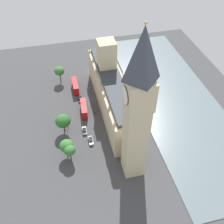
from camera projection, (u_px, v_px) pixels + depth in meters
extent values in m
plane|color=#424244|center=(108.00, 108.00, 126.12)|extent=(136.60, 136.60, 0.00)
cube|color=slate|center=(174.00, 97.00, 131.77)|extent=(38.49, 122.94, 0.25)
cube|color=#CCBA8E|center=(112.00, 95.00, 121.09)|extent=(11.71, 58.29, 15.53)
cube|color=#CCBA8E|center=(107.00, 70.00, 123.60)|extent=(7.82, 7.82, 29.63)
cube|color=#2D3338|center=(112.00, 80.00, 115.17)|extent=(8.90, 55.96, 1.60)
cone|color=#CCBA8E|center=(89.00, 51.00, 132.40)|extent=(1.20, 1.20, 2.45)
cone|color=#CCBA8E|center=(93.00, 60.00, 126.39)|extent=(1.20, 1.20, 2.06)
cone|color=#CCBA8E|center=(96.00, 69.00, 119.92)|extent=(1.20, 1.20, 2.98)
cone|color=#CCBA8E|center=(100.00, 82.00, 114.13)|extent=(1.20, 1.20, 1.96)
cone|color=#CCBA8E|center=(104.00, 94.00, 108.01)|extent=(1.20, 1.20, 1.86)
cone|color=#CCBA8E|center=(109.00, 108.00, 101.64)|extent=(1.20, 1.20, 2.50)
cone|color=#CCBA8E|center=(114.00, 124.00, 95.54)|extent=(1.20, 1.20, 2.38)
cube|color=#CCBA8E|center=(135.00, 141.00, 89.94)|extent=(7.27, 7.27, 32.81)
cube|color=#CCBA8E|center=(139.00, 93.00, 75.19)|extent=(8.00, 8.00, 9.92)
cylinder|color=silver|center=(125.00, 95.00, 74.49)|extent=(0.25, 5.53, 5.53)
torus|color=black|center=(125.00, 95.00, 74.49)|extent=(0.24, 5.77, 5.77)
cylinder|color=silver|center=(135.00, 85.00, 78.10)|extent=(5.53, 0.25, 5.53)
torus|color=black|center=(135.00, 85.00, 78.10)|extent=(5.77, 0.24, 5.77)
pyramid|color=#383D47|center=(143.00, 54.00, 66.34)|extent=(8.00, 8.00, 15.68)
sphere|color=gold|center=(146.00, 23.00, 60.65)|extent=(0.80, 0.80, 0.80)
cube|color=red|center=(75.00, 86.00, 134.45)|extent=(2.54, 10.51, 4.20)
cube|color=black|center=(75.00, 86.00, 134.39)|extent=(2.60, 10.11, 0.70)
cylinder|color=black|center=(79.00, 93.00, 133.52)|extent=(0.35, 1.10, 1.10)
cylinder|color=black|center=(74.00, 94.00, 133.12)|extent=(0.35, 1.10, 1.10)
cylinder|color=black|center=(77.00, 84.00, 138.68)|extent=(0.35, 1.10, 1.10)
cylinder|color=black|center=(72.00, 85.00, 138.29)|extent=(0.35, 1.10, 1.10)
cube|color=navy|center=(81.00, 99.00, 129.77)|extent=(1.91, 4.31, 0.75)
cube|color=black|center=(80.00, 98.00, 129.44)|extent=(1.59, 2.41, 0.65)
cylinder|color=black|center=(83.00, 101.00, 129.20)|extent=(0.25, 0.68, 0.68)
cylinder|color=black|center=(79.00, 102.00, 128.92)|extent=(0.25, 0.68, 0.68)
cylinder|color=black|center=(82.00, 98.00, 131.14)|extent=(0.25, 0.68, 0.68)
cylinder|color=black|center=(79.00, 98.00, 130.85)|extent=(0.25, 0.68, 0.68)
cube|color=red|center=(84.00, 108.00, 122.12)|extent=(3.25, 10.65, 4.20)
cube|color=black|center=(84.00, 108.00, 122.06)|extent=(3.29, 10.26, 0.70)
cylinder|color=black|center=(87.00, 117.00, 121.08)|extent=(0.43, 1.12, 1.10)
cylinder|color=black|center=(82.00, 117.00, 120.81)|extent=(0.43, 1.12, 1.10)
cylinder|color=black|center=(86.00, 106.00, 126.33)|extent=(0.43, 1.12, 1.10)
cylinder|color=black|center=(81.00, 107.00, 126.06)|extent=(0.43, 1.12, 1.10)
cube|color=#B7B7BC|center=(84.00, 131.00, 114.62)|extent=(2.03, 4.49, 0.75)
cube|color=black|center=(84.00, 130.00, 113.98)|extent=(1.64, 2.54, 0.65)
cylinder|color=black|center=(82.00, 129.00, 115.78)|extent=(0.29, 0.69, 0.68)
cylinder|color=black|center=(86.00, 129.00, 115.99)|extent=(0.29, 0.69, 0.68)
cylinder|color=black|center=(83.00, 134.00, 113.77)|extent=(0.29, 0.69, 0.68)
cylinder|color=black|center=(87.00, 133.00, 113.99)|extent=(0.29, 0.69, 0.68)
cube|color=silver|center=(91.00, 141.00, 110.51)|extent=(1.75, 4.59, 0.75)
cube|color=black|center=(91.00, 139.00, 110.19)|extent=(1.46, 2.58, 0.65)
cylinder|color=black|center=(93.00, 144.00, 109.86)|extent=(0.26, 0.68, 0.68)
cylinder|color=black|center=(90.00, 144.00, 109.61)|extent=(0.26, 0.68, 0.68)
cylinder|color=black|center=(92.00, 138.00, 111.93)|extent=(0.26, 0.68, 0.68)
cylinder|color=black|center=(88.00, 139.00, 111.68)|extent=(0.26, 0.68, 0.68)
cylinder|color=maroon|center=(96.00, 112.00, 123.09)|extent=(0.43, 0.43, 1.28)
sphere|color=tan|center=(96.00, 111.00, 122.56)|extent=(0.25, 0.25, 0.25)
cube|color=gray|center=(96.00, 112.00, 123.24)|extent=(0.30, 0.10, 0.23)
cylinder|color=gray|center=(90.00, 89.00, 136.05)|extent=(0.60, 0.60, 1.27)
sphere|color=tan|center=(90.00, 87.00, 135.52)|extent=(0.25, 0.25, 0.25)
cube|color=maroon|center=(90.00, 88.00, 136.16)|extent=(0.26, 0.29, 0.23)
cylinder|color=maroon|center=(92.00, 93.00, 133.25)|extent=(0.62, 0.62, 1.40)
sphere|color=tan|center=(92.00, 92.00, 132.67)|extent=(0.27, 0.27, 0.27)
cube|color=maroon|center=(91.00, 93.00, 133.07)|extent=(0.22, 0.34, 0.25)
cylinder|color=brown|center=(68.00, 152.00, 104.71)|extent=(0.56, 0.56, 3.76)
ellipsoid|color=#387533|center=(67.00, 146.00, 101.95)|extent=(5.61, 5.61, 4.77)
cylinder|color=brown|center=(71.00, 156.00, 103.03)|extent=(0.56, 0.56, 4.18)
ellipsoid|color=#387533|center=(70.00, 150.00, 100.40)|extent=(4.59, 4.59, 3.90)
cylinder|color=brown|center=(64.00, 128.00, 113.94)|extent=(0.56, 0.56, 4.05)
ellipsoid|color=#2D6628|center=(63.00, 121.00, 110.86)|extent=(6.51, 6.51, 5.54)
cylinder|color=brown|center=(60.00, 78.00, 139.88)|extent=(0.56, 0.56, 4.79)
ellipsoid|color=#387533|center=(59.00, 71.00, 136.86)|extent=(5.29, 5.29, 4.50)
cylinder|color=black|center=(67.00, 124.00, 114.29)|extent=(0.18, 0.18, 6.40)
sphere|color=#F2EAC6|center=(66.00, 118.00, 111.88)|extent=(0.56, 0.56, 0.56)
cylinder|color=black|center=(66.00, 123.00, 114.99)|extent=(0.18, 0.18, 5.47)
sphere|color=#F2EAC6|center=(65.00, 119.00, 112.91)|extent=(0.56, 0.56, 0.56)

